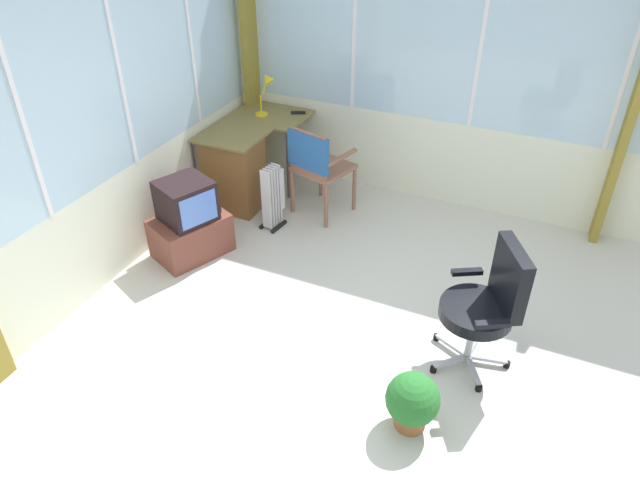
{
  "coord_description": "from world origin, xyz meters",
  "views": [
    {
      "loc": [
        -2.93,
        -0.84,
        3.09
      ],
      "look_at": [
        0.45,
        0.68,
        0.55
      ],
      "focal_mm": 32.71,
      "sensor_mm": 36.0,
      "label": 1
    }
  ],
  "objects_px": {
    "desk_lamp": "(268,88)",
    "office_chair": "(489,300)",
    "space_heater": "(273,196)",
    "desk": "(235,168)",
    "tv_remote": "(298,113)",
    "wooden_armchair": "(315,161)",
    "tv_on_stand": "(190,223)",
    "potted_plant": "(412,401)"
  },
  "relations": [
    {
      "from": "office_chair",
      "to": "space_heater",
      "type": "bearing_deg",
      "value": 65.49
    },
    {
      "from": "tv_remote",
      "to": "space_heater",
      "type": "distance_m",
      "value": 1.06
    },
    {
      "from": "office_chair",
      "to": "tv_on_stand",
      "type": "bearing_deg",
      "value": 84.02
    },
    {
      "from": "tv_remote",
      "to": "potted_plant",
      "type": "xyz_separation_m",
      "value": [
        -2.68,
        -2.09,
        -0.56
      ]
    },
    {
      "from": "wooden_armchair",
      "to": "tv_on_stand",
      "type": "distance_m",
      "value": 1.31
    },
    {
      "from": "desk_lamp",
      "to": "tv_on_stand",
      "type": "relative_size",
      "value": 0.54
    },
    {
      "from": "wooden_armchair",
      "to": "tv_on_stand",
      "type": "xyz_separation_m",
      "value": [
        -1.04,
        0.74,
        -0.28
      ]
    },
    {
      "from": "desk_lamp",
      "to": "tv_on_stand",
      "type": "bearing_deg",
      "value": -179.74
    },
    {
      "from": "desk_lamp",
      "to": "potted_plant",
      "type": "bearing_deg",
      "value": -137.29
    },
    {
      "from": "desk",
      "to": "space_heater",
      "type": "distance_m",
      "value": 0.58
    },
    {
      "from": "tv_remote",
      "to": "desk_lamp",
      "type": "bearing_deg",
      "value": 88.9
    },
    {
      "from": "space_heater",
      "to": "desk_lamp",
      "type": "bearing_deg",
      "value": 29.3
    },
    {
      "from": "desk",
      "to": "potted_plant",
      "type": "height_order",
      "value": "desk"
    },
    {
      "from": "wooden_armchair",
      "to": "potted_plant",
      "type": "relative_size",
      "value": 2.25
    },
    {
      "from": "desk",
      "to": "space_heater",
      "type": "xyz_separation_m",
      "value": [
        -0.19,
        -0.53,
        -0.09
      ]
    },
    {
      "from": "desk_lamp",
      "to": "wooden_armchair",
      "type": "xyz_separation_m",
      "value": [
        -0.49,
        -0.75,
        -0.44
      ]
    },
    {
      "from": "tv_remote",
      "to": "tv_on_stand",
      "type": "bearing_deg",
      "value": 146.75
    },
    {
      "from": "tv_on_stand",
      "to": "space_heater",
      "type": "height_order",
      "value": "tv_on_stand"
    },
    {
      "from": "tv_remote",
      "to": "office_chair",
      "type": "xyz_separation_m",
      "value": [
        -1.93,
        -2.36,
        -0.22
      ]
    },
    {
      "from": "tv_on_stand",
      "to": "space_heater",
      "type": "relative_size",
      "value": 1.2
    },
    {
      "from": "desk_lamp",
      "to": "wooden_armchair",
      "type": "distance_m",
      "value": 1.0
    },
    {
      "from": "wooden_armchair",
      "to": "tv_on_stand",
      "type": "relative_size",
      "value": 1.21
    },
    {
      "from": "potted_plant",
      "to": "office_chair",
      "type": "bearing_deg",
      "value": -20.25
    },
    {
      "from": "wooden_armchair",
      "to": "potted_plant",
      "type": "height_order",
      "value": "wooden_armchair"
    },
    {
      "from": "desk_lamp",
      "to": "tv_remote",
      "type": "distance_m",
      "value": 0.4
    },
    {
      "from": "desk",
      "to": "tv_remote",
      "type": "xyz_separation_m",
      "value": [
        0.74,
        -0.35,
        0.37
      ]
    },
    {
      "from": "desk",
      "to": "wooden_armchair",
      "type": "distance_m",
      "value": 0.85
    },
    {
      "from": "office_chair",
      "to": "potted_plant",
      "type": "height_order",
      "value": "office_chair"
    },
    {
      "from": "tv_remote",
      "to": "wooden_armchair",
      "type": "relative_size",
      "value": 0.16
    },
    {
      "from": "tv_on_stand",
      "to": "space_heater",
      "type": "bearing_deg",
      "value": -32.3
    },
    {
      "from": "desk_lamp",
      "to": "space_heater",
      "type": "relative_size",
      "value": 0.65
    },
    {
      "from": "tv_on_stand",
      "to": "potted_plant",
      "type": "bearing_deg",
      "value": -113.45
    },
    {
      "from": "tv_remote",
      "to": "desk",
      "type": "bearing_deg",
      "value": 130.79
    },
    {
      "from": "tv_on_stand",
      "to": "potted_plant",
      "type": "distance_m",
      "value": 2.57
    },
    {
      "from": "office_chair",
      "to": "space_heater",
      "type": "distance_m",
      "value": 2.41
    },
    {
      "from": "desk_lamp",
      "to": "office_chair",
      "type": "distance_m",
      "value": 3.24
    },
    {
      "from": "wooden_armchair",
      "to": "tv_on_stand",
      "type": "height_order",
      "value": "wooden_armchair"
    },
    {
      "from": "tv_on_stand",
      "to": "desk_lamp",
      "type": "bearing_deg",
      "value": 0.26
    },
    {
      "from": "desk",
      "to": "tv_remote",
      "type": "bearing_deg",
      "value": -25.15
    },
    {
      "from": "desk_lamp",
      "to": "tv_remote",
      "type": "bearing_deg",
      "value": -67.03
    },
    {
      "from": "desk_lamp",
      "to": "office_chair",
      "type": "bearing_deg",
      "value": -124.5
    },
    {
      "from": "desk",
      "to": "desk_lamp",
      "type": "xyz_separation_m",
      "value": [
        0.63,
        -0.07,
        0.63
      ]
    }
  ]
}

